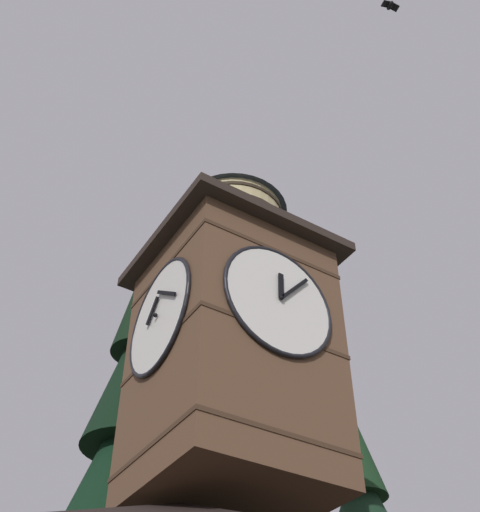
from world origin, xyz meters
name	(u,v)px	position (x,y,z in m)	size (l,w,h in m)	color
clock_tower	(232,331)	(-1.18, -2.21, 11.29)	(4.41, 4.41, 9.20)	brown
flying_bird_high	(390,5)	(-3.59, 2.72, 21.06)	(0.57, 0.32, 0.17)	black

